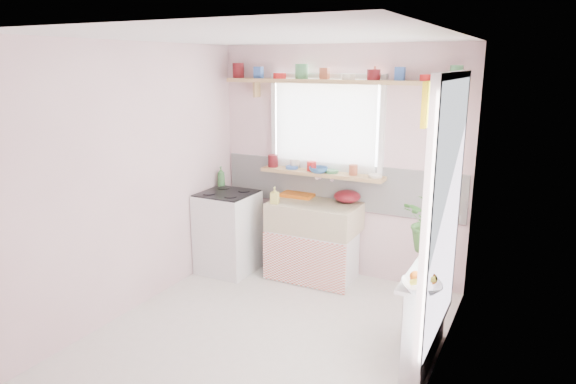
% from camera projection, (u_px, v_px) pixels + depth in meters
% --- Properties ---
extents(room, '(3.20, 3.20, 3.20)m').
position_uv_depth(room, '(377.00, 170.00, 4.61)').
color(room, white).
rests_on(room, ground).
extents(sink_unit, '(0.95, 0.65, 1.11)m').
position_uv_depth(sink_unit, '(314.00, 240.00, 5.57)').
color(sink_unit, white).
rests_on(sink_unit, ground).
extents(cooker, '(0.58, 0.58, 0.93)m').
position_uv_depth(cooker, '(228.00, 232.00, 5.77)').
color(cooker, white).
rests_on(cooker, ground).
extents(radiator_ledge, '(0.22, 0.95, 0.78)m').
position_uv_depth(radiator_ledge, '(426.00, 315.00, 4.00)').
color(radiator_ledge, white).
rests_on(radiator_ledge, ground).
extents(windowsill, '(1.40, 0.22, 0.04)m').
position_uv_depth(windowsill, '(322.00, 174.00, 5.56)').
color(windowsill, tan).
rests_on(windowsill, room).
extents(pine_shelf, '(2.52, 0.24, 0.04)m').
position_uv_depth(pine_shelf, '(336.00, 82.00, 5.24)').
color(pine_shelf, tan).
rests_on(pine_shelf, room).
extents(shelf_crockery, '(2.47, 0.11, 0.12)m').
position_uv_depth(shelf_crockery, '(334.00, 74.00, 5.23)').
color(shelf_crockery, '#590F14').
rests_on(shelf_crockery, pine_shelf).
extents(sill_crockery, '(1.35, 0.11, 0.12)m').
position_uv_depth(sill_crockery, '(318.00, 166.00, 5.56)').
color(sill_crockery, '#590F14').
rests_on(sill_crockery, windowsill).
extents(dish_tray, '(0.37, 0.28, 0.04)m').
position_uv_depth(dish_tray, '(298.00, 194.00, 5.77)').
color(dish_tray, '#D56313').
rests_on(dish_tray, sink_unit).
extents(colander, '(0.34, 0.34, 0.13)m').
position_uv_depth(colander, '(347.00, 196.00, 5.50)').
color(colander, maroon).
rests_on(colander, sink_unit).
extents(jade_plant, '(0.57, 0.53, 0.51)m').
position_uv_depth(jade_plant, '(433.00, 223.00, 4.22)').
color(jade_plant, '#325F26').
rests_on(jade_plant, radiator_ledge).
extents(fruit_bowl, '(0.36, 0.36, 0.07)m').
position_uv_depth(fruit_bowl, '(421.00, 287.00, 3.54)').
color(fruit_bowl, silver).
rests_on(fruit_bowl, radiator_ledge).
extents(herb_pot, '(0.12, 0.08, 0.22)m').
position_uv_depth(herb_pot, '(426.00, 245.00, 4.14)').
color(herb_pot, '#2E6A2A').
rests_on(herb_pot, radiator_ledge).
extents(soap_bottle_sink, '(0.10, 0.10, 0.18)m').
position_uv_depth(soap_bottle_sink, '(275.00, 195.00, 5.44)').
color(soap_bottle_sink, '#E2DA64').
rests_on(soap_bottle_sink, sink_unit).
extents(sill_cup, '(0.14, 0.14, 0.10)m').
position_uv_depth(sill_cup, '(295.00, 163.00, 5.75)').
color(sill_cup, beige).
rests_on(sill_cup, windowsill).
extents(sill_bowl, '(0.22, 0.22, 0.06)m').
position_uv_depth(sill_bowl, '(318.00, 170.00, 5.50)').
color(sill_bowl, '#31639F').
rests_on(sill_bowl, windowsill).
extents(shelf_vase, '(0.16, 0.16, 0.13)m').
position_uv_depth(shelf_vase, '(375.00, 73.00, 5.10)').
color(shelf_vase, '#B14C36').
rests_on(shelf_vase, pine_shelf).
extents(cooker_bottle, '(0.11, 0.11, 0.23)m').
position_uv_depth(cooker_bottle, '(221.00, 176.00, 5.92)').
color(cooker_bottle, '#39733B').
rests_on(cooker_bottle, cooker).
extents(fruit, '(0.20, 0.14, 0.10)m').
position_uv_depth(fruit, '(423.00, 279.00, 3.53)').
color(fruit, orange).
rests_on(fruit, fruit_bowl).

